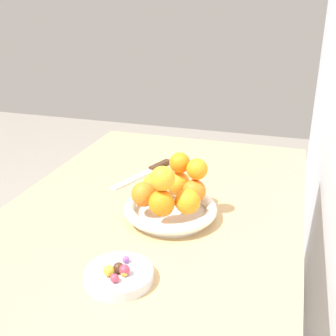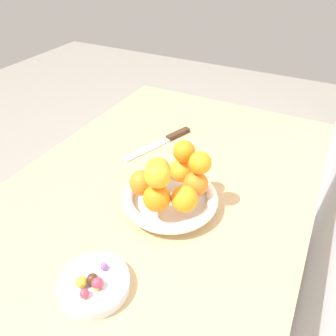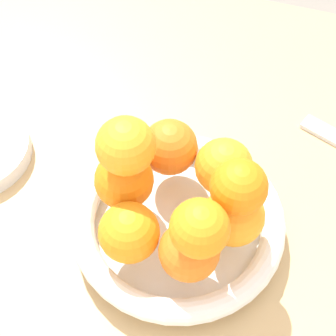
{
  "view_description": "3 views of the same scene",
  "coord_description": "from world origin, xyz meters",
  "px_view_note": "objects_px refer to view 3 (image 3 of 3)",
  "views": [
    {
      "loc": [
        0.95,
        0.32,
        1.26
      ],
      "look_at": [
        0.04,
        0.04,
        0.86
      ],
      "focal_mm": 45.0,
      "sensor_mm": 36.0,
      "label": 1
    },
    {
      "loc": [
        0.6,
        0.32,
        1.29
      ],
      "look_at": [
        0.08,
        0.06,
        0.86
      ],
      "focal_mm": 35.0,
      "sensor_mm": 36.0,
      "label": 2
    },
    {
      "loc": [
        -0.01,
        0.32,
        1.25
      ],
      "look_at": [
        0.09,
        0.04,
        0.83
      ],
      "focal_mm": 55.0,
      "sensor_mm": 36.0,
      "label": 3
    }
  ],
  "objects_px": {
    "fruit_bowl": "(178,222)",
    "orange_8": "(200,228)",
    "orange_0": "(234,216)",
    "orange_7": "(126,146)",
    "orange_3": "(124,180)",
    "orange_2": "(169,149)",
    "orange_5": "(189,251)",
    "orange_6": "(239,187)",
    "orange_4": "(129,233)",
    "dining_table": "(241,241)",
    "orange_1": "(224,167)"
  },
  "relations": [
    {
      "from": "orange_3",
      "to": "orange_8",
      "type": "relative_size",
      "value": 1.17
    },
    {
      "from": "orange_0",
      "to": "dining_table",
      "type": "bearing_deg",
      "value": -100.11
    },
    {
      "from": "fruit_bowl",
      "to": "orange_1",
      "type": "xyz_separation_m",
      "value": [
        -0.03,
        -0.05,
        0.05
      ]
    },
    {
      "from": "orange_3",
      "to": "orange_4",
      "type": "xyz_separation_m",
      "value": [
        -0.03,
        0.06,
        -0.0
      ]
    },
    {
      "from": "orange_5",
      "to": "orange_6",
      "type": "bearing_deg",
      "value": -123.5
    },
    {
      "from": "dining_table",
      "to": "orange_0",
      "type": "height_order",
      "value": "orange_0"
    },
    {
      "from": "orange_3",
      "to": "orange_5",
      "type": "relative_size",
      "value": 1.05
    },
    {
      "from": "dining_table",
      "to": "orange_7",
      "type": "height_order",
      "value": "orange_7"
    },
    {
      "from": "orange_0",
      "to": "orange_6",
      "type": "bearing_deg",
      "value": 80.05
    },
    {
      "from": "orange_1",
      "to": "orange_7",
      "type": "xyz_separation_m",
      "value": [
        0.09,
        0.05,
        0.06
      ]
    },
    {
      "from": "fruit_bowl",
      "to": "orange_6",
      "type": "xyz_separation_m",
      "value": [
        -0.06,
        0.01,
        0.11
      ]
    },
    {
      "from": "orange_1",
      "to": "orange_4",
      "type": "height_order",
      "value": "orange_1"
    },
    {
      "from": "orange_0",
      "to": "orange_4",
      "type": "distance_m",
      "value": 0.1
    },
    {
      "from": "orange_2",
      "to": "orange_4",
      "type": "distance_m",
      "value": 0.11
    },
    {
      "from": "orange_7",
      "to": "orange_5",
      "type": "bearing_deg",
      "value": 145.48
    },
    {
      "from": "orange_5",
      "to": "orange_7",
      "type": "bearing_deg",
      "value": -34.52
    },
    {
      "from": "dining_table",
      "to": "orange_8",
      "type": "height_order",
      "value": "orange_8"
    },
    {
      "from": "dining_table",
      "to": "orange_2",
      "type": "bearing_deg",
      "value": 1.67
    },
    {
      "from": "orange_0",
      "to": "orange_2",
      "type": "height_order",
      "value": "same"
    },
    {
      "from": "orange_5",
      "to": "orange_8",
      "type": "relative_size",
      "value": 1.11
    },
    {
      "from": "orange_3",
      "to": "orange_6",
      "type": "xyz_separation_m",
      "value": [
        -0.12,
        0.01,
        0.06
      ]
    },
    {
      "from": "orange_3",
      "to": "orange_4",
      "type": "bearing_deg",
      "value": 115.38
    },
    {
      "from": "fruit_bowl",
      "to": "orange_8",
      "type": "relative_size",
      "value": 4.36
    },
    {
      "from": "orange_4",
      "to": "orange_1",
      "type": "bearing_deg",
      "value": -122.95
    },
    {
      "from": "orange_1",
      "to": "orange_6",
      "type": "height_order",
      "value": "orange_6"
    },
    {
      "from": "orange_2",
      "to": "orange_7",
      "type": "bearing_deg",
      "value": 64.56
    },
    {
      "from": "orange_1",
      "to": "orange_7",
      "type": "height_order",
      "value": "orange_7"
    },
    {
      "from": "orange_3",
      "to": "dining_table",
      "type": "bearing_deg",
      "value": -156.61
    },
    {
      "from": "fruit_bowl",
      "to": "orange_2",
      "type": "distance_m",
      "value": 0.08
    },
    {
      "from": "orange_3",
      "to": "orange_2",
      "type": "bearing_deg",
      "value": -120.64
    },
    {
      "from": "orange_4",
      "to": "orange_7",
      "type": "xyz_separation_m",
      "value": [
        0.02,
        -0.05,
        0.06
      ]
    },
    {
      "from": "orange_5",
      "to": "orange_6",
      "type": "distance_m",
      "value": 0.08
    },
    {
      "from": "orange_0",
      "to": "orange_3",
      "type": "xyz_separation_m",
      "value": [
        0.12,
        -0.01,
        0.0
      ]
    },
    {
      "from": "dining_table",
      "to": "orange_6",
      "type": "xyz_separation_m",
      "value": [
        0.01,
        0.07,
        0.22
      ]
    },
    {
      "from": "orange_7",
      "to": "orange_8",
      "type": "distance_m",
      "value": 0.11
    },
    {
      "from": "orange_1",
      "to": "orange_7",
      "type": "bearing_deg",
      "value": 29.22
    },
    {
      "from": "orange_1",
      "to": "orange_3",
      "type": "relative_size",
      "value": 0.99
    },
    {
      "from": "orange_0",
      "to": "orange_7",
      "type": "height_order",
      "value": "orange_7"
    },
    {
      "from": "orange_5",
      "to": "orange_6",
      "type": "relative_size",
      "value": 1.11
    },
    {
      "from": "orange_6",
      "to": "orange_8",
      "type": "relative_size",
      "value": 1.0
    },
    {
      "from": "dining_table",
      "to": "orange_1",
      "type": "relative_size",
      "value": 17.87
    },
    {
      "from": "orange_1",
      "to": "orange_4",
      "type": "distance_m",
      "value": 0.12
    },
    {
      "from": "orange_4",
      "to": "orange_7",
      "type": "relative_size",
      "value": 1.05
    },
    {
      "from": "fruit_bowl",
      "to": "orange_7",
      "type": "relative_size",
      "value": 4.0
    },
    {
      "from": "dining_table",
      "to": "fruit_bowl",
      "type": "bearing_deg",
      "value": 40.46
    },
    {
      "from": "orange_0",
      "to": "orange_8",
      "type": "distance_m",
      "value": 0.08
    },
    {
      "from": "dining_table",
      "to": "orange_5",
      "type": "relative_size",
      "value": 18.71
    },
    {
      "from": "orange_0",
      "to": "orange_7",
      "type": "distance_m",
      "value": 0.13
    },
    {
      "from": "orange_2",
      "to": "orange_7",
      "type": "height_order",
      "value": "orange_7"
    },
    {
      "from": "orange_5",
      "to": "orange_7",
      "type": "height_order",
      "value": "orange_7"
    }
  ]
}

